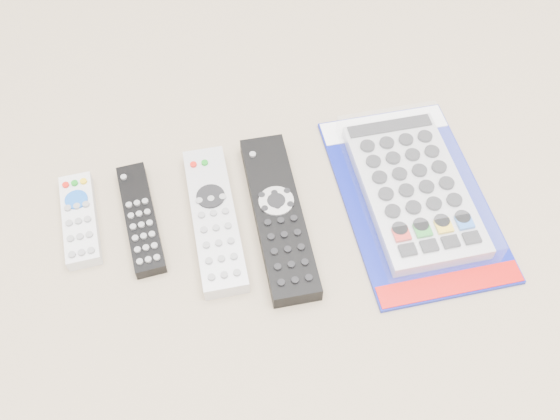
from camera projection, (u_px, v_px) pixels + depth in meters
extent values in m
plane|color=gray|center=(278.00, 225.00, 0.81)|extent=(5.00, 5.00, 0.00)
cube|color=silver|center=(80.00, 219.00, 0.80)|extent=(0.04, 0.14, 0.02)
cylinder|color=blue|center=(76.00, 200.00, 0.81)|extent=(0.03, 0.03, 0.00)
cube|color=black|center=(141.00, 218.00, 0.81)|extent=(0.05, 0.17, 0.02)
cube|color=#BCBCC0|center=(214.00, 218.00, 0.80)|extent=(0.06, 0.22, 0.02)
cylinder|color=black|center=(211.00, 196.00, 0.81)|extent=(0.04, 0.04, 0.00)
cube|color=black|center=(278.00, 215.00, 0.80)|extent=(0.07, 0.25, 0.02)
cylinder|color=silver|center=(276.00, 201.00, 0.80)|extent=(0.05, 0.05, 0.00)
cube|color=#0C168C|center=(413.00, 197.00, 0.83)|extent=(0.19, 0.31, 0.01)
cube|color=white|center=(384.00, 125.00, 0.90)|extent=(0.18, 0.05, 0.00)
cube|color=red|center=(450.00, 284.00, 0.75)|extent=(0.18, 0.03, 0.00)
cube|color=#BCBCC0|center=(413.00, 189.00, 0.82)|extent=(0.14, 0.24, 0.02)
cube|color=white|center=(414.00, 185.00, 0.82)|extent=(0.15, 0.25, 0.04)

